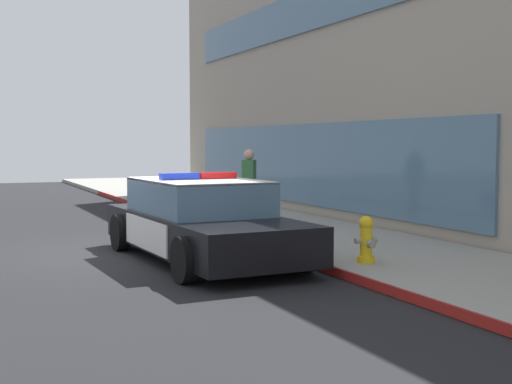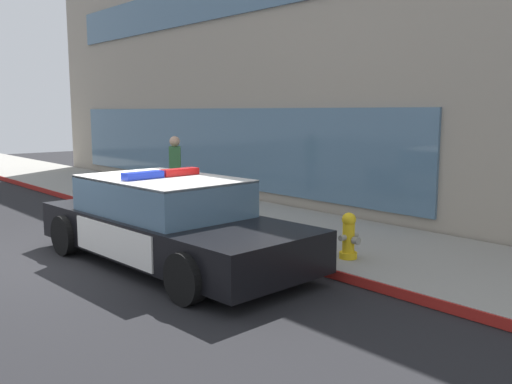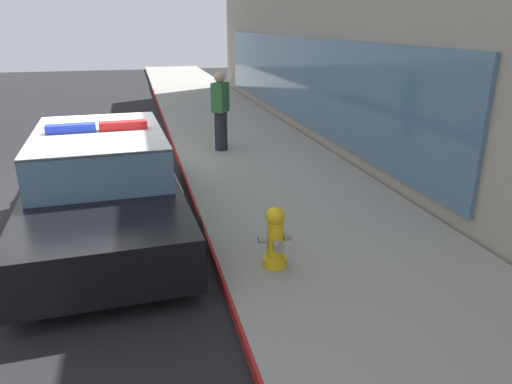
% 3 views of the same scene
% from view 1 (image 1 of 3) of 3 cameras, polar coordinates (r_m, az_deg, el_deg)
% --- Properties ---
extents(ground, '(48.00, 48.00, 0.00)m').
position_cam_1_polar(ground, '(13.20, -9.85, -4.75)').
color(ground, black).
extents(sidewalk, '(48.00, 3.30, 0.15)m').
position_cam_1_polar(sidewalk, '(14.55, 4.75, -3.58)').
color(sidewalk, gray).
rests_on(sidewalk, ground).
extents(curb_red_paint, '(28.80, 0.04, 0.14)m').
position_cam_1_polar(curb_red_paint, '(13.84, -1.33, -3.96)').
color(curb_red_paint, maroon).
rests_on(curb_red_paint, ground).
extents(police_cruiser, '(5.22, 2.36, 1.49)m').
position_cam_1_polar(police_cruiser, '(11.91, -4.47, -2.34)').
color(police_cruiser, black).
rests_on(police_cruiser, ground).
extents(fire_hydrant, '(0.34, 0.39, 0.73)m').
position_cam_1_polar(fire_hydrant, '(10.92, 9.03, -3.91)').
color(fire_hydrant, gold).
rests_on(fire_hydrant, sidewalk).
extents(pedestrian_on_sidewalk, '(0.48, 0.44, 1.71)m').
position_cam_1_polar(pedestrian_on_sidewalk, '(15.83, -0.57, 0.46)').
color(pedestrian_on_sidewalk, '#23232D').
rests_on(pedestrian_on_sidewalk, sidewalk).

